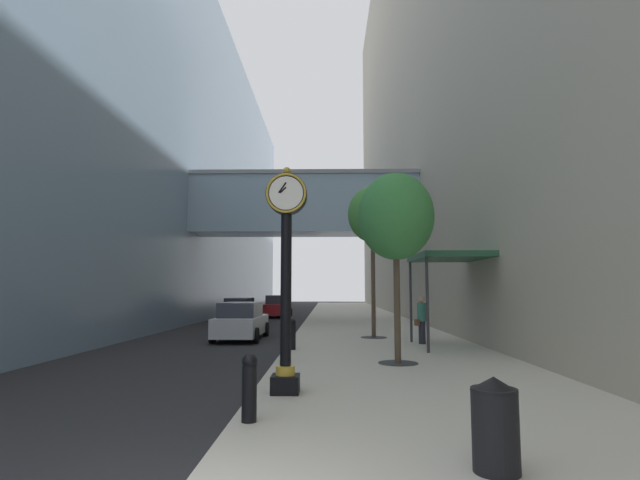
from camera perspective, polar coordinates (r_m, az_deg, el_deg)
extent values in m
plane|color=#262628|center=(31.42, -1.84, -9.76)|extent=(110.00, 110.00, 0.00)
cube|color=beige|center=(34.43, 4.38, -9.28)|extent=(7.07, 80.00, 0.14)
cube|color=#758EA8|center=(38.04, -19.36, 9.86)|extent=(9.00, 80.00, 24.44)
cube|color=#849EB2|center=(30.95, -1.78, 3.93)|extent=(14.65, 3.20, 3.54)
cube|color=gray|center=(31.33, -1.77, 7.34)|extent=(14.65, 3.40, 0.24)
cube|color=#A89E89|center=(39.88, 16.57, 20.79)|extent=(9.00, 80.00, 39.73)
cube|color=black|center=(10.02, -4.09, -16.50)|extent=(0.55, 0.55, 0.35)
cylinder|color=gold|center=(9.97, -4.08, -15.00)|extent=(0.39, 0.38, 0.18)
cylinder|color=black|center=(9.84, -4.01, -5.75)|extent=(0.22, 0.22, 3.03)
cylinder|color=black|center=(10.03, -3.93, 5.35)|extent=(0.84, 0.28, 0.84)
torus|color=gold|center=(9.88, -4.01, 5.53)|extent=(0.82, 0.05, 0.82)
cylinder|color=white|center=(9.89, -4.01, 5.52)|extent=(0.69, 0.01, 0.69)
cylinder|color=white|center=(10.18, -3.86, 5.19)|extent=(0.69, 0.01, 0.69)
sphere|color=gold|center=(10.14, -3.92, 8.08)|extent=(0.16, 0.16, 0.16)
cube|color=black|center=(9.89, -4.36, 5.86)|extent=(0.14, 0.01, 0.14)
cube|color=black|center=(9.91, -4.44, 6.13)|extent=(0.17, 0.01, 0.23)
cylinder|color=black|center=(7.98, -8.29, -17.38)|extent=(0.23, 0.23, 0.86)
sphere|color=black|center=(7.90, -8.23, -13.88)|extent=(0.25, 0.25, 0.25)
cylinder|color=black|center=(13.88, -4.21, -12.44)|extent=(0.23, 0.23, 0.86)
sphere|color=black|center=(13.83, -4.19, -10.41)|extent=(0.25, 0.25, 0.25)
cylinder|color=black|center=(16.85, -3.27, -11.26)|extent=(0.23, 0.23, 0.86)
sphere|color=black|center=(16.81, -3.26, -9.59)|extent=(0.25, 0.25, 0.25)
cylinder|color=#333335|center=(13.99, 9.14, -14.05)|extent=(1.10, 1.10, 0.02)
cylinder|color=#4C3D2D|center=(13.85, 9.03, -7.34)|extent=(0.18, 0.18, 3.29)
ellipsoid|color=#387F3D|center=(14.00, 8.87, 2.76)|extent=(2.16, 2.16, 2.48)
cylinder|color=#333335|center=(21.07, 6.33, -11.28)|extent=(1.10, 1.10, 0.02)
cylinder|color=#4C3D2D|center=(20.97, 6.26, -5.20)|extent=(0.18, 0.18, 4.48)
ellipsoid|color=#428438|center=(21.22, 6.17, 3.03)|extent=(2.13, 2.13, 2.45)
cylinder|color=black|center=(6.20, 19.86, -20.22)|extent=(0.52, 0.52, 0.92)
cone|color=black|center=(6.09, 19.69, -15.58)|extent=(0.53, 0.53, 0.16)
cylinder|color=#23232D|center=(18.95, 11.88, -10.57)|extent=(0.35, 0.35, 0.84)
cylinder|color=#337560|center=(18.90, 11.83, -8.27)|extent=(0.46, 0.46, 0.68)
sphere|color=tan|center=(18.88, 11.80, -6.86)|extent=(0.26, 0.26, 0.26)
cube|color=brown|center=(18.78, 11.32, -9.47)|extent=(0.20, 0.23, 0.24)
cube|color=#235138|center=(18.15, 14.83, -1.92)|extent=(2.40, 3.60, 0.20)
cylinder|color=#333338|center=(16.31, 12.48, -7.19)|extent=(0.10, 0.10, 3.20)
cylinder|color=#333338|center=(19.46, 10.60, -6.98)|extent=(0.10, 0.10, 3.20)
cube|color=#AD191E|center=(38.25, -4.97, -8.07)|extent=(1.84, 4.33, 0.83)
cube|color=#282D38|center=(38.01, -5.00, -6.98)|extent=(1.61, 2.43, 0.68)
cylinder|color=black|center=(39.82, -6.08, -8.43)|extent=(0.22, 0.64, 0.64)
cylinder|color=black|center=(39.65, -3.45, -8.46)|extent=(0.22, 0.64, 0.64)
cylinder|color=black|center=(36.90, -6.62, -8.63)|extent=(0.22, 0.64, 0.64)
cylinder|color=black|center=(36.72, -3.78, -8.67)|extent=(0.22, 0.64, 0.64)
cube|color=#B7BABF|center=(21.73, -9.20, -9.86)|extent=(1.79, 4.54, 0.78)
cube|color=#282D38|center=(21.47, -9.29, -8.08)|extent=(1.56, 2.55, 0.63)
cylinder|color=black|center=(23.43, -10.64, -10.24)|extent=(0.23, 0.64, 0.64)
cylinder|color=black|center=(23.13, -6.33, -10.36)|extent=(0.23, 0.64, 0.64)
cylinder|color=black|center=(20.44, -12.48, -10.87)|extent=(0.23, 0.64, 0.64)
cylinder|color=black|center=(20.09, -7.56, -11.04)|extent=(0.23, 0.64, 0.64)
cube|color=black|center=(32.82, -9.37, -8.45)|extent=(1.86, 4.18, 0.77)
cube|color=#282D38|center=(32.60, -9.42, -7.27)|extent=(1.60, 2.36, 0.63)
cylinder|color=black|center=(34.40, -10.33, -8.79)|extent=(0.24, 0.65, 0.64)
cylinder|color=black|center=(34.05, -7.43, -8.86)|extent=(0.24, 0.65, 0.64)
cylinder|color=black|center=(31.66, -11.47, -9.03)|extent=(0.24, 0.65, 0.64)
cylinder|color=black|center=(31.29, -8.33, -9.13)|extent=(0.24, 0.65, 0.64)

